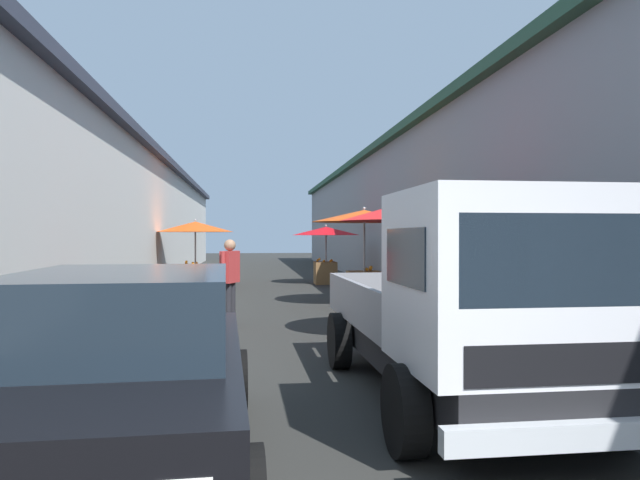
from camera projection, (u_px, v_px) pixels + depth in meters
ground at (278, 304)px, 14.88m from camera, size 90.00×90.00×0.00m
building_left_whitewash at (12, 215)px, 16.22m from camera, size 49.80×7.50×4.57m
building_right_concrete at (511, 211)px, 17.97m from camera, size 49.80×7.50×4.97m
fruit_stall_near_left at (411, 230)px, 9.86m from camera, size 2.40×2.40×2.38m
fruit_stall_far_right at (364, 229)px, 14.64m from camera, size 2.65×2.65×2.45m
fruit_stall_far_left at (195, 234)px, 19.70m from camera, size 2.57×2.57×2.29m
fruit_stall_mid_lane at (326, 240)px, 21.11m from camera, size 2.45×2.45×2.14m
hatchback_car at (122, 369)px, 4.31m from camera, size 3.97×2.04×1.45m
delivery_truck at (477, 310)px, 5.33m from camera, size 4.94×2.02×2.08m
vendor_by_crates at (230, 275)px, 11.30m from camera, size 0.60×0.38×1.65m
parked_scooter at (141, 314)px, 9.48m from camera, size 1.68×0.54×1.14m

